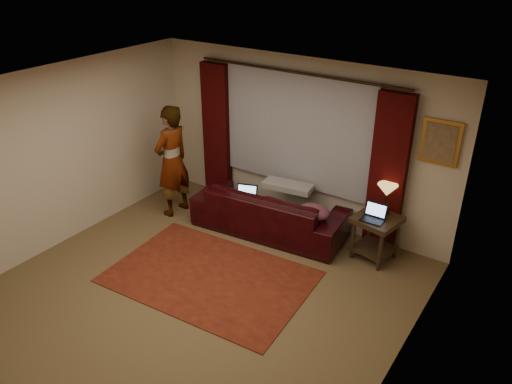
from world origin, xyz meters
TOP-DOWN VIEW (x-y plane):
  - floor at (0.00, 0.00)m, footprint 5.00×5.00m
  - ceiling at (0.00, 0.00)m, footprint 5.00×5.00m
  - wall_back at (0.00, 2.50)m, footprint 5.00×0.02m
  - wall_left at (-2.50, 0.00)m, footprint 0.02×5.00m
  - wall_right at (2.50, 0.00)m, footprint 0.02×5.00m
  - sheer_curtain at (0.00, 2.44)m, footprint 2.50×0.05m
  - drape_left at (-1.50, 2.39)m, footprint 0.50×0.14m
  - drape_right at (1.50, 2.39)m, footprint 0.50×0.14m
  - curtain_rod at (0.00, 2.39)m, footprint 0.04×0.04m
  - picture_frame at (2.10, 2.47)m, footprint 0.50×0.04m
  - sofa at (-0.09, 1.86)m, footprint 2.45×1.26m
  - throw_blanket at (0.06, 2.14)m, footprint 0.80×0.41m
  - clothing_pile at (0.68, 1.82)m, footprint 0.57×0.51m
  - laptop_sofa at (-0.42, 1.69)m, footprint 0.42×0.44m
  - area_rug at (-0.10, 0.38)m, footprint 2.75×1.93m
  - end_table at (1.54, 2.06)m, footprint 0.66×0.66m
  - tiffany_lamp at (1.58, 2.22)m, footprint 0.31×0.31m
  - laptop_table at (1.52, 1.94)m, footprint 0.31×0.33m
  - person at (-1.70, 1.48)m, footprint 0.56×0.56m

SIDE VIEW (x-z plane):
  - floor at x=0.00m, z-range -0.01..0.00m
  - area_rug at x=-0.10m, z-range 0.00..0.01m
  - end_table at x=1.54m, z-range 0.00..0.66m
  - sofa at x=-0.09m, z-range 0.00..0.95m
  - clothing_pile at x=0.68m, z-range 0.48..0.68m
  - laptop_sofa at x=-0.42m, z-range 0.48..0.71m
  - laptop_table at x=1.52m, z-range 0.66..0.88m
  - tiffany_lamp at x=1.58m, z-range 0.66..1.10m
  - person at x=-1.70m, z-range 0.00..1.83m
  - throw_blanket at x=0.06m, z-range 0.91..1.00m
  - drape_left at x=-1.50m, z-range 0.03..2.33m
  - drape_right at x=1.50m, z-range 0.03..2.33m
  - wall_back at x=0.00m, z-range 0.00..2.60m
  - wall_left at x=-2.50m, z-range 0.00..2.60m
  - wall_right at x=2.50m, z-range 0.00..2.60m
  - sheer_curtain at x=0.00m, z-range 0.60..2.40m
  - picture_frame at x=2.10m, z-range 1.45..2.05m
  - curtain_rod at x=0.00m, z-range 0.68..4.08m
  - ceiling at x=0.00m, z-range 2.59..2.61m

